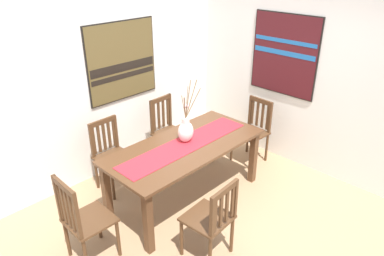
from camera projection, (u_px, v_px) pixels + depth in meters
The scene contains 13 objects.
ground_plane at pixel (215, 221), 4.12m from camera, with size 6.40×6.40×0.03m, color #A37F5B.
wall_back at pixel (111, 74), 4.68m from camera, with size 6.40×0.12×2.70m, color silver.
wall_side at pixel (310, 73), 4.71m from camera, with size 0.12×6.40×2.70m, color silver.
dining_table at pixel (186, 153), 4.21m from camera, with size 1.94×0.89×0.76m.
table_runner at pixel (185, 144), 4.16m from camera, with size 1.78×0.36×0.01m, color #B7232D.
centerpiece_vase at pixel (186, 130), 4.17m from camera, with size 0.23×0.23×0.78m.
chair_0 at pixel (168, 130), 5.11m from camera, with size 0.44×0.44×0.96m.
chair_1 at pixel (111, 153), 4.52m from camera, with size 0.42×0.42×0.92m.
chair_2 at pixel (83, 219), 3.38m from camera, with size 0.43×0.43×0.97m.
chair_3 at pixel (253, 130), 5.14m from camera, with size 0.45×0.45×0.93m.
chair_4 at pixel (212, 218), 3.43m from camera, with size 0.45×0.45×0.90m.
painting_on_back_wall at pixel (122, 61), 4.66m from camera, with size 1.06×0.05×1.03m.
painting_on_side_wall at pixel (284, 55), 4.82m from camera, with size 0.05×0.98×1.10m.
Camera 1 is at (-2.49, -2.05, 2.77)m, focal length 33.34 mm.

